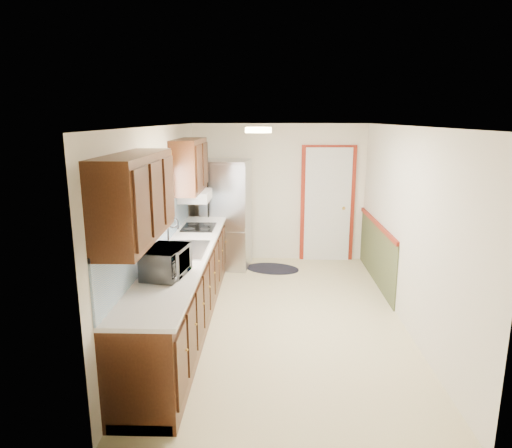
{
  "coord_description": "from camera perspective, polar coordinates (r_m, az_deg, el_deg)",
  "views": [
    {
      "loc": [
        -0.17,
        -5.45,
        2.5
      ],
      "look_at": [
        -0.34,
        0.31,
        1.15
      ],
      "focal_mm": 32.0,
      "sensor_mm": 36.0,
      "label": 1
    }
  ],
  "objects": [
    {
      "name": "ceiling_fixture",
      "position": [
        5.25,
        0.29,
        11.68
      ],
      "size": [
        0.3,
        0.3,
        0.06
      ],
      "primitive_type": "cylinder",
      "color": "#FFD88C",
      "rests_on": "room_shell"
    },
    {
      "name": "rug",
      "position": [
        7.75,
        2.06,
        -5.59
      ],
      "size": [
        1.01,
        0.77,
        0.01
      ],
      "primitive_type": "ellipsoid",
      "rotation": [
        0.0,
        0.0,
        -0.24
      ],
      "color": "black",
      "rests_on": "ground"
    },
    {
      "name": "back_wall_trim",
      "position": [
        7.91,
        10.14,
        1.23
      ],
      "size": [
        1.12,
        2.3,
        2.08
      ],
      "color": "maroon",
      "rests_on": "ground"
    },
    {
      "name": "microwave",
      "position": [
        4.65,
        -11.2,
        -4.29
      ],
      "size": [
        0.38,
        0.58,
        0.36
      ],
      "primitive_type": "imported",
      "rotation": [
        0.0,
        0.0,
        1.41
      ],
      "color": "white",
      "rests_on": "kitchen_run"
    },
    {
      "name": "cooktop",
      "position": [
        6.64,
        -7.17,
        -0.41
      ],
      "size": [
        0.46,
        0.55,
        0.02
      ],
      "primitive_type": "cube",
      "color": "black",
      "rests_on": "kitchen_run"
    },
    {
      "name": "kitchen_run",
      "position": [
        5.53,
        -9.52,
        -4.79
      ],
      "size": [
        0.63,
        4.0,
        2.2
      ],
      "color": "#33180B",
      "rests_on": "ground"
    },
    {
      "name": "room_shell",
      "position": [
        5.6,
        3.4,
        -0.24
      ],
      "size": [
        3.2,
        5.2,
        2.52
      ],
      "color": "beige",
      "rests_on": "ground"
    },
    {
      "name": "refrigerator",
      "position": [
        7.7,
        -3.71,
        1.23
      ],
      "size": [
        0.84,
        0.8,
        1.82
      ],
      "rotation": [
        0.0,
        0.0,
        -0.13
      ],
      "color": "#B7B7BC",
      "rests_on": "ground"
    }
  ]
}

